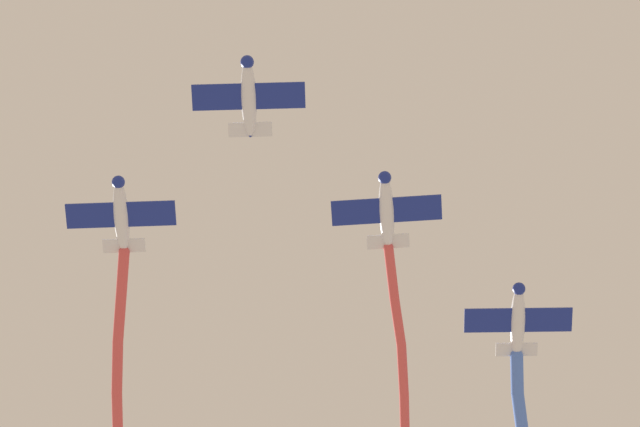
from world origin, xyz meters
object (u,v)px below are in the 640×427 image
airplane_lead (249,96)px  airplane_left_wing (386,210)px  airplane_right_wing (121,215)px  airplane_slot (518,320)px

airplane_lead → airplane_left_wing: bearing=132.2°
airplane_right_wing → airplane_lead: bearing=48.7°
airplane_lead → airplane_right_wing: airplane_right_wing is taller
airplane_right_wing → airplane_slot: bearing=107.4°
airplane_lead → airplane_left_wing: (-9.20, 6.63, 0.00)m
airplane_slot → airplane_lead: bearing=-48.6°
airplane_right_wing → airplane_slot: airplane_right_wing is taller
airplane_lead → airplane_right_wing: 11.35m
airplane_left_wing → airplane_slot: bearing=134.4°
airplane_left_wing → airplane_right_wing: (3.57, -16.47, 0.30)m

